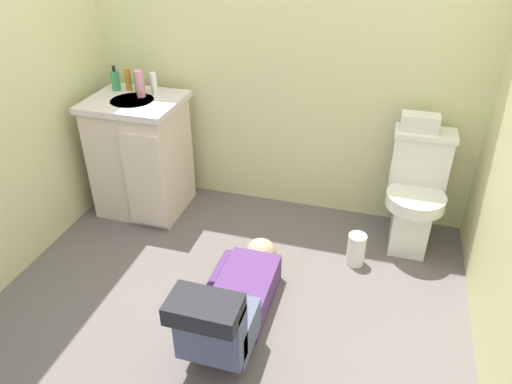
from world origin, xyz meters
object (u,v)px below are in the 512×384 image
at_px(toilet, 415,193).
at_px(soap_dispenser, 115,80).
at_px(vanity_cabinet, 141,155).
at_px(bottle_amber, 128,79).
at_px(faucet, 143,85).
at_px(tissue_box, 420,122).
at_px(paper_towel_roll, 356,249).
at_px(bottle_pink, 140,84).
at_px(person_plumber, 233,302).
at_px(bottle_white, 154,84).
at_px(bottle_green, 138,83).

distance_m(toilet, soap_dispenser, 2.09).
bearing_deg(vanity_cabinet, bottle_amber, 126.37).
distance_m(faucet, tissue_box, 1.79).
relative_size(tissue_box, paper_towel_roll, 1.05).
height_order(vanity_cabinet, faucet, faucet).
bearing_deg(bottle_pink, bottle_amber, 146.56).
height_order(person_plumber, bottle_white, bottle_white).
xyz_separation_m(bottle_white, paper_towel_roll, (1.43, -0.35, -0.79)).
bearing_deg(soap_dispenser, paper_towel_roll, -11.69).
bearing_deg(paper_towel_roll, soap_dispenser, 168.31).
distance_m(vanity_cabinet, faucet, 0.47).
distance_m(tissue_box, bottle_green, 1.82).
distance_m(person_plumber, bottle_white, 1.54).
relative_size(faucet, bottle_green, 0.80).
bearing_deg(toilet, faucet, 178.24).
height_order(tissue_box, bottle_white, bottle_white).
xyz_separation_m(vanity_cabinet, tissue_box, (1.78, 0.18, 0.38)).
bearing_deg(bottle_green, faucet, 8.20).
xyz_separation_m(faucet, bottle_green, (-0.03, -0.00, 0.01)).
height_order(soap_dispenser, bottle_amber, soap_dispenser).
bearing_deg(bottle_pink, faucet, 108.71).
bearing_deg(tissue_box, bottle_green, -178.77).
bearing_deg(faucet, bottle_green, -171.80).
height_order(toilet, vanity_cabinet, vanity_cabinet).
bearing_deg(bottle_pink, paper_towel_roll, -10.95).
relative_size(person_plumber, paper_towel_roll, 5.08).
bearing_deg(person_plumber, vanity_cabinet, 136.27).
height_order(faucet, paper_towel_roll, faucet).
bearing_deg(bottle_green, tissue_box, 1.23).
bearing_deg(bottle_amber, soap_dispenser, -163.22).
distance_m(toilet, bottle_white, 1.81).
bearing_deg(bottle_pink, person_plumber, -46.30).
height_order(toilet, soap_dispenser, soap_dispenser).
bearing_deg(bottle_white, person_plumber, -50.07).
distance_m(toilet, bottle_green, 1.93).
relative_size(tissue_box, bottle_amber, 1.46).
bearing_deg(person_plumber, bottle_amber, 135.06).
relative_size(soap_dispenser, bottle_amber, 1.10).
xyz_separation_m(toilet, bottle_amber, (-1.94, 0.06, 0.53)).
relative_size(toilet, bottle_pink, 4.31).
relative_size(toilet, person_plumber, 0.70).
bearing_deg(vanity_cabinet, person_plumber, -43.73).
bearing_deg(toilet, paper_towel_roll, -133.20).
bearing_deg(toilet, tissue_box, 116.43).
bearing_deg(vanity_cabinet, bottle_green, 104.58).
xyz_separation_m(tissue_box, paper_towel_roll, (-0.26, -0.41, -0.70)).
xyz_separation_m(bottle_green, bottle_white, (0.13, -0.02, 0.01)).
relative_size(toilet, bottle_amber, 4.96).
xyz_separation_m(toilet, bottle_white, (-1.73, 0.03, 0.53)).
height_order(soap_dispenser, bottle_pink, bottle_pink).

